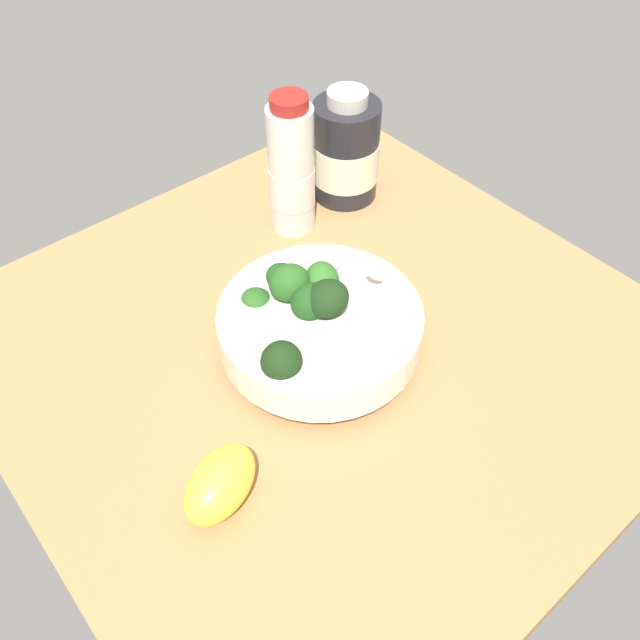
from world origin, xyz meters
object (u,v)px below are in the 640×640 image
bowl_of_broccoli (317,323)px  bottle_short (292,171)px  bottle_tall (346,152)px  lemon_wedge (220,484)px

bowl_of_broccoli → bottle_short: 19.05cm
bottle_tall → bottle_short: (-8.37, -0.67, 1.48)cm
bowl_of_broccoli → bottle_tall: 24.72cm
lemon_wedge → bottle_tall: bottle_tall is taller
lemon_wedge → bottle_short: (25.59, 23.02, 4.94)cm
bottle_tall → bottle_short: size_ratio=0.83×
bottle_tall → lemon_wedge: bearing=-145.1°
bowl_of_broccoli → bottle_tall: size_ratio=1.43×
bowl_of_broccoli → bottle_short: size_ratio=1.18×
lemon_wedge → bottle_short: size_ratio=0.46×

